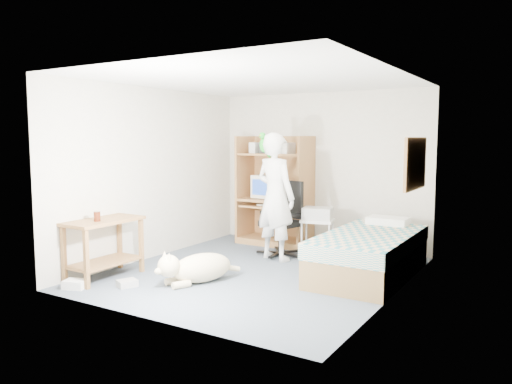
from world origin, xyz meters
TOP-DOWN VIEW (x-y plane):
  - floor at (0.00, 0.00)m, footprint 4.00×4.00m
  - wall_back at (0.00, 2.00)m, footprint 3.60×0.02m
  - wall_right at (1.80, 0.00)m, footprint 0.02×4.00m
  - wall_left at (-1.80, 0.00)m, footprint 0.02×4.00m
  - ceiling at (0.00, 0.00)m, footprint 3.60×4.00m
  - computer_hutch at (-0.70, 1.74)m, footprint 1.20×0.63m
  - bed at (1.30, 0.62)m, footprint 1.02×2.02m
  - side_desk at (-1.55, -1.20)m, footprint 0.50×1.00m
  - corkboard at (1.77, 0.90)m, footprint 0.04×0.94m
  - office_chair at (-0.20, 1.08)m, footprint 0.63×0.63m
  - person at (-0.17, 0.77)m, footprint 0.76×0.60m
  - parrot at (-0.37, 0.78)m, footprint 0.14×0.24m
  - dog at (-0.41, -0.77)m, footprint 0.67×1.10m
  - printer_cart at (0.28, 1.26)m, footprint 0.54×0.47m
  - printer at (0.28, 1.26)m, footprint 0.48×0.41m
  - crt_monitor at (-0.87, 1.75)m, footprint 0.42×0.45m
  - keyboard at (-0.70, 1.58)m, footprint 0.46×0.18m
  - pencil_cup at (-0.34, 1.65)m, footprint 0.08×0.08m
  - drink_glass at (-1.50, -1.34)m, footprint 0.08×0.08m
  - floor_box_a at (-1.50, -1.70)m, footprint 0.31×0.28m
  - floor_box_b at (-1.02, -1.33)m, footprint 0.25×0.27m

SIDE VIEW (x-z plane):
  - floor at x=0.00m, z-range 0.00..0.00m
  - floor_box_b at x=-1.02m, z-range 0.00..0.08m
  - floor_box_a at x=-1.50m, z-range 0.00..0.10m
  - dog at x=-0.41m, z-range -0.03..0.41m
  - bed at x=1.30m, z-range -0.04..0.62m
  - printer_cart at x=0.28m, z-range 0.09..0.65m
  - office_chair at x=-0.20m, z-range -0.16..0.95m
  - side_desk at x=-1.55m, z-range 0.12..0.87m
  - printer at x=0.28m, z-range 0.56..0.74m
  - keyboard at x=-0.70m, z-range 0.66..0.69m
  - drink_glass at x=-1.50m, z-range 0.75..0.87m
  - pencil_cup at x=-0.34m, z-range 0.76..0.88m
  - computer_hutch at x=-0.70m, z-range -0.08..1.72m
  - person at x=-0.17m, z-range 0.00..1.85m
  - crt_monitor at x=-0.87m, z-range 0.77..1.15m
  - wall_back at x=0.00m, z-range 0.00..2.50m
  - wall_right at x=1.80m, z-range 0.00..2.50m
  - wall_left at x=-1.80m, z-range 0.00..2.50m
  - corkboard at x=1.77m, z-range 1.12..1.78m
  - parrot at x=-0.37m, z-range 1.50..1.88m
  - ceiling at x=0.00m, z-range 2.49..2.51m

